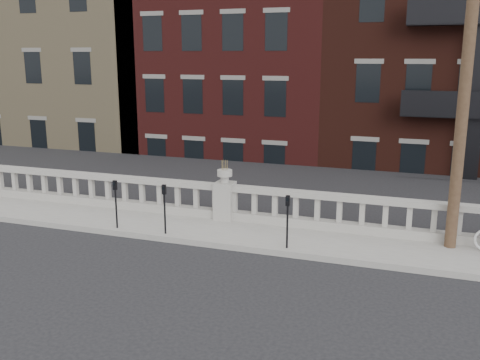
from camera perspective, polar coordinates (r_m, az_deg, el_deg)
The scene contains 9 objects.
ground at distance 12.49m, azimuth -8.13°, elevation -9.87°, with size 120.00×120.00×0.00m, color black.
sidewalk at distance 15.01m, azimuth -2.90°, elevation -5.42°, with size 32.00×2.20×0.15m, color gray.
balustrade at distance 15.69m, azimuth -1.62°, elevation -2.41°, with size 28.00×0.34×1.03m.
planter_pedestal at distance 15.64m, azimuth -1.63°, elevation -1.74°, with size 0.55×0.55×1.76m.
lower_level at distance 33.63m, azimuth 11.03°, elevation 9.19°, with size 80.00×44.00×20.80m.
utility_pole at distance 13.79m, azimuth 23.29°, elevation 13.71°, with size 1.60×0.28×10.00m.
parking_meter_a at distance 15.14m, azimuth -13.12°, elevation -1.94°, with size 0.10×0.09×1.36m.
parking_meter_b at distance 14.42m, azimuth -8.06°, elevation -2.49°, with size 0.10×0.09×1.36m.
parking_meter_c at distance 13.26m, azimuth 5.09°, elevation -3.81°, with size 0.10×0.09×1.36m.
Camera 1 is at (5.37, -10.16, 4.88)m, focal length 40.00 mm.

